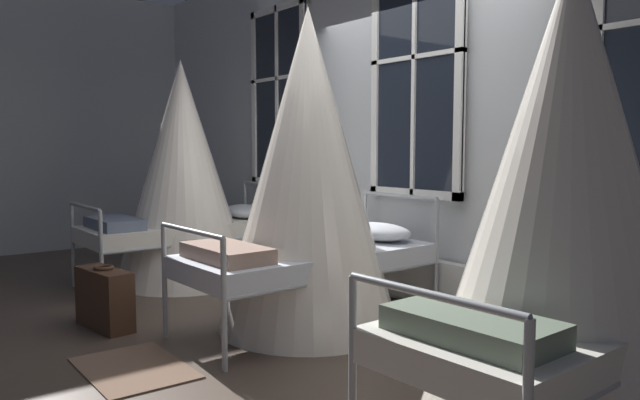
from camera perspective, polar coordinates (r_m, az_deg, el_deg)
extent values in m
plane|color=#4C3D33|center=(4.57, -1.93, -12.06)|extent=(17.45, 17.45, 0.00)
cube|color=silver|center=(5.24, 9.64, 8.39)|extent=(9.52, 0.10, 3.31)
cube|color=black|center=(6.71, -3.91, 9.58)|extent=(1.00, 0.02, 1.92)
cube|color=silver|center=(6.70, -3.86, 1.70)|extent=(1.00, 0.06, 0.07)
cube|color=silver|center=(6.85, -3.95, 17.30)|extent=(1.00, 0.06, 0.07)
cube|color=silver|center=(7.10, -6.02, 9.32)|extent=(0.07, 0.06, 1.92)
cube|color=silver|center=(6.33, -1.52, 9.86)|extent=(0.07, 0.06, 1.92)
cube|color=silver|center=(6.71, -3.91, 9.58)|extent=(0.04, 0.06, 1.92)
cube|color=silver|center=(6.73, -3.92, 11.21)|extent=(1.00, 0.06, 0.04)
cube|color=black|center=(5.18, 8.84, 10.88)|extent=(1.00, 0.02, 1.92)
cube|color=silver|center=(5.16, 8.70, 0.64)|extent=(1.00, 0.06, 0.07)
cube|color=silver|center=(5.50, 5.26, 10.57)|extent=(0.07, 0.06, 1.92)
cube|color=silver|center=(4.87, 12.89, 11.19)|extent=(0.07, 0.06, 1.92)
cube|color=silver|center=(5.18, 8.84, 10.88)|extent=(0.04, 0.06, 1.92)
cube|color=silver|center=(5.20, 8.87, 12.98)|extent=(1.00, 0.06, 0.04)
cube|color=silver|center=(4.27, 24.42, 11.75)|extent=(0.07, 0.06, 1.92)
cube|color=silver|center=(5.25, 8.44, -7.04)|extent=(4.62, 0.10, 0.36)
cylinder|color=#9EA3A8|center=(7.04, -6.96, -2.14)|extent=(0.04, 0.04, 0.93)
cylinder|color=#9EA3A8|center=(6.35, -3.16, -2.90)|extent=(0.04, 0.04, 0.93)
cylinder|color=#9EA3A8|center=(6.31, -21.96, -3.91)|extent=(0.04, 0.04, 0.80)
cylinder|color=#9EA3A8|center=(5.53, -19.64, -5.06)|extent=(0.04, 0.04, 0.80)
cylinder|color=#9EA3A8|center=(6.62, -14.04, -2.98)|extent=(0.04, 1.90, 0.03)
cylinder|color=#9EA3A8|center=(5.88, -10.81, -3.92)|extent=(0.04, 1.90, 0.03)
cylinder|color=#9EA3A8|center=(6.65, -5.19, 1.49)|extent=(0.82, 0.03, 0.03)
cylinder|color=#9EA3A8|center=(5.87, -21.00, -0.58)|extent=(0.82, 0.03, 0.03)
cube|color=silver|center=(6.24, -12.54, -2.76)|extent=(0.85, 1.92, 0.15)
ellipsoid|color=silver|center=(6.55, -6.94, -1.04)|extent=(0.63, 0.40, 0.14)
cube|color=slate|center=(5.96, -18.56, -2.06)|extent=(0.68, 0.36, 0.10)
cone|color=silver|center=(6.18, -12.64, 2.57)|extent=(1.34, 1.34, 2.18)
cylinder|color=#9EA3A8|center=(5.48, 4.17, -4.18)|extent=(0.04, 0.04, 0.93)
cylinder|color=#9EA3A8|center=(4.91, 10.74, -5.33)|extent=(0.04, 0.04, 0.93)
cylinder|color=#9EA3A8|center=(4.45, -14.23, -7.35)|extent=(0.04, 0.04, 0.80)
cylinder|color=#9EA3A8|center=(3.73, -8.90, -9.66)|extent=(0.04, 0.04, 0.80)
cylinder|color=#9EA3A8|center=(4.90, -4.04, -5.65)|extent=(0.06, 1.90, 0.03)
cylinder|color=#9EA3A8|center=(4.26, 2.33, -7.27)|extent=(0.06, 1.90, 0.03)
cylinder|color=#9EA3A8|center=(5.13, 7.33, 0.41)|extent=(0.83, 0.04, 0.03)
cylinder|color=#9EA3A8|center=(4.01, -11.91, -2.82)|extent=(0.83, 0.04, 0.03)
cube|color=silver|center=(4.56, -1.09, -5.51)|extent=(0.87, 1.93, 0.15)
ellipsoid|color=silver|center=(4.99, 5.38, -2.93)|extent=(0.64, 0.41, 0.14)
cube|color=gray|center=(4.16, -8.66, -4.86)|extent=(0.68, 0.37, 0.10)
cone|color=silver|center=(4.48, -1.10, 2.83)|extent=(1.34, 1.34, 2.34)
cylinder|color=#9EA3A8|center=(4.16, 22.88, -7.56)|extent=(0.04, 0.04, 0.93)
cylinder|color=#9EA3A8|center=(2.70, 3.03, -15.41)|extent=(0.04, 0.04, 0.80)
cylinder|color=#9EA3A8|center=(3.37, 15.22, -10.76)|extent=(0.09, 1.90, 0.03)
cylinder|color=#9EA3A8|center=(2.31, 10.09, -8.61)|extent=(0.83, 0.06, 0.03)
cube|color=silver|center=(3.14, 21.50, -10.72)|extent=(0.90, 1.94, 0.15)
ellipsoid|color=silver|center=(3.73, 26.89, -6.18)|extent=(0.64, 0.42, 0.14)
cube|color=slate|center=(2.55, 13.90, -11.32)|extent=(0.69, 0.38, 0.10)
cone|color=silver|center=(3.04, 21.87, 0.41)|extent=(1.34, 1.34, 2.24)
cube|color=brown|center=(4.01, -16.91, -14.69)|extent=(0.81, 0.57, 0.01)
cube|color=#472D1E|center=(4.85, -19.37, -8.64)|extent=(0.58, 0.27, 0.44)
cube|color=tan|center=(4.90, -18.25, -8.48)|extent=(0.50, 0.08, 0.03)
torus|color=#472D1E|center=(4.80, -19.46, -5.92)|extent=(0.16, 0.16, 0.02)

